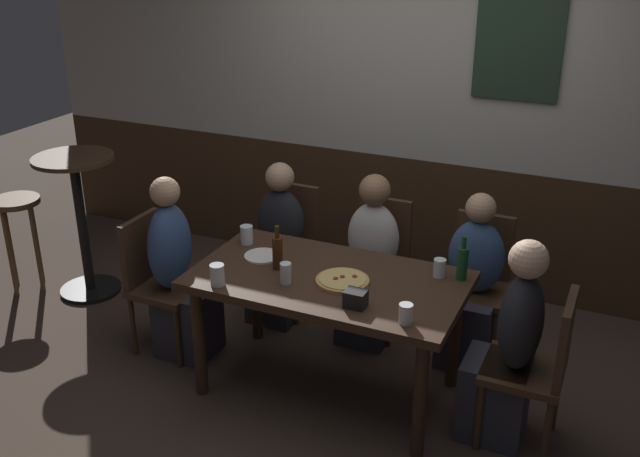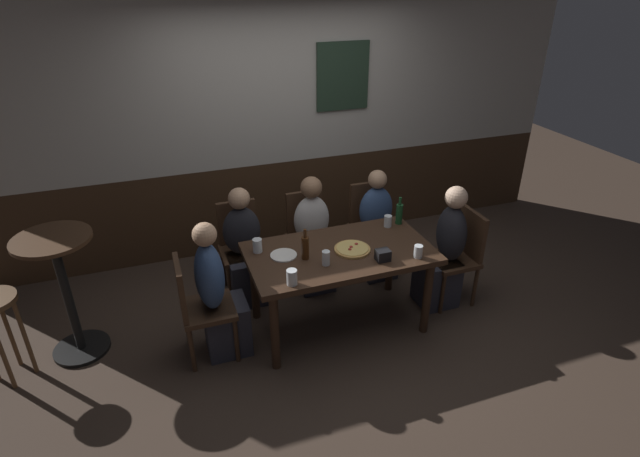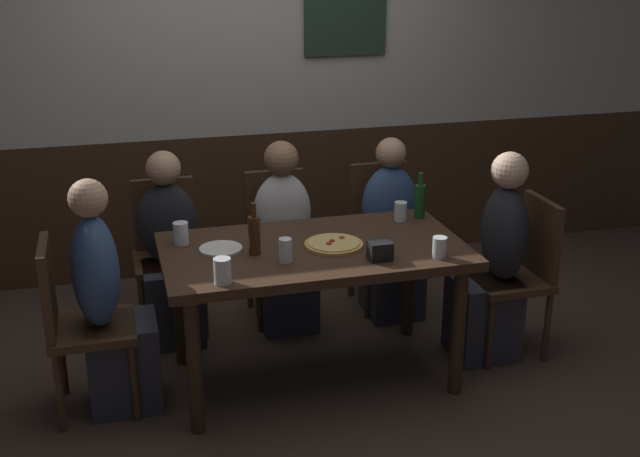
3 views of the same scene
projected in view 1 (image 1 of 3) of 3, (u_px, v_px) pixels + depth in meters
name	position (u px, v px, depth m)	size (l,w,h in m)	color
ground_plane	(328.00, 388.00, 4.32)	(12.00, 12.00, 0.00)	#423328
wall_back	(422.00, 110.00, 5.18)	(6.40, 0.13, 2.60)	#3D2819
dining_table	(328.00, 291.00, 4.06)	(1.51, 0.83, 0.74)	#382316
chair_head_west	(157.00, 276.00, 4.56)	(0.40, 0.40, 0.88)	#422B1C
chair_left_far	(289.00, 241.00, 5.07)	(0.40, 0.40, 0.88)	#422B1C
chair_head_east	(540.00, 363.00, 3.68)	(0.40, 0.40, 0.88)	#422B1C
chair_right_far	(478.00, 276.00, 4.57)	(0.40, 0.40, 0.88)	#422B1C
chair_mid_far	(379.00, 258.00, 4.82)	(0.40, 0.40, 0.88)	#422B1C
person_head_west	(179.00, 282.00, 4.51)	(0.37, 0.34, 1.17)	#2D2D38
person_left_far	(278.00, 254.00, 4.95)	(0.34, 0.37, 1.10)	#2D2D38
person_head_east	(507.00, 357.00, 3.74)	(0.37, 0.34, 1.15)	#2D2D38
person_right_far	(471.00, 294.00, 4.45)	(0.34, 0.37, 1.09)	#2D2D38
person_mid_far	(370.00, 271.00, 4.69)	(0.34, 0.37, 1.11)	#2D2D38
pizza	(342.00, 280.00, 3.96)	(0.29, 0.29, 0.03)	tan
highball_clear	(217.00, 276.00, 3.92)	(0.08, 0.08, 0.12)	silver
pint_glass_amber	(286.00, 274.00, 3.94)	(0.06, 0.06, 0.12)	silver
tumbler_water	(406.00, 315.00, 3.55)	(0.07, 0.07, 0.10)	silver
pint_glass_stout	(247.00, 236.00, 4.42)	(0.08, 0.08, 0.11)	silver
tumbler_short	(439.00, 269.00, 4.01)	(0.07, 0.07, 0.10)	silver
beer_bottle_green	(462.00, 262.00, 3.96)	(0.06, 0.06, 0.25)	#194723
beer_bottle_brown	(278.00, 252.00, 4.08)	(0.06, 0.06, 0.26)	#42230F
plate_white_large	(262.00, 256.00, 4.26)	(0.21, 0.21, 0.01)	white
condiment_caddy	(356.00, 299.00, 3.70)	(0.11, 0.09, 0.09)	black
side_bar_table	(81.00, 215.00, 5.20)	(0.56, 0.56, 1.05)	black
bar_stool	(18.00, 219.00, 5.26)	(0.34, 0.34, 0.72)	brown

